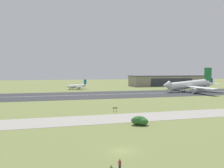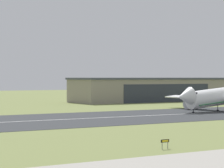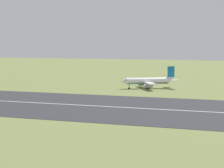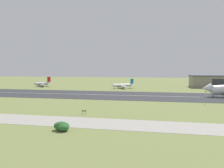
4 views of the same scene
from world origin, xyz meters
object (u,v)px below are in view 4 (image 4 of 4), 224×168
airplane_parked_west (122,85)px  runway_sign (84,111)px  airplane_parked_centre (42,84)px  windsock_pole (206,92)px  shrub_clump (62,126)px

airplane_parked_west → runway_sign: airplane_parked_west is taller
airplane_parked_west → airplane_parked_centre: size_ratio=1.20×
airplane_parked_centre → windsock_pole: 160.73m
airplane_parked_centre → runway_sign: size_ratio=11.28×
airplane_parked_west → shrub_clump: (3.91, -138.41, -1.72)m
airplane_parked_west → windsock_pole: airplane_parked_west is taller
shrub_clump → runway_sign: 22.50m
shrub_clump → windsock_pole: 78.34m
airplane_parked_west → runway_sign: bearing=-88.6°
shrub_clump → windsock_pole: bearing=49.2°
airplane_parked_centre → runway_sign: airplane_parked_centre is taller
shrub_clump → runway_sign: (-1.12, 22.48, 0.08)m
windsock_pole → shrub_clump: bearing=-130.8°
runway_sign → windsock_pole: bearing=35.2°
airplane_parked_west → airplane_parked_centre: 82.39m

